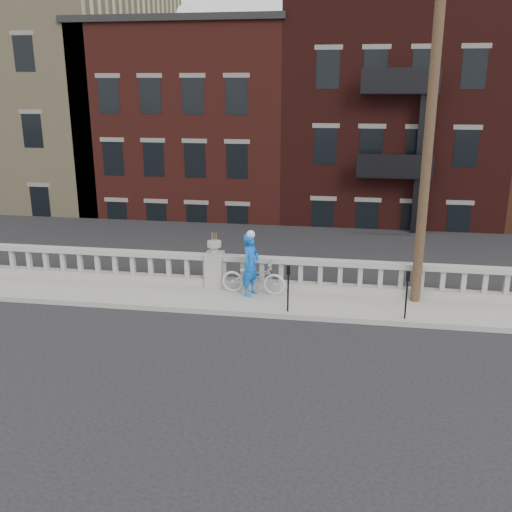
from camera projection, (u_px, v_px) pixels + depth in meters
The scene contains 10 objects.
ground at pixel (180, 342), 14.61m from camera, with size 120.00×120.00×0.00m, color black.
sidewalk at pixel (208, 298), 17.43m from camera, with size 32.00×2.20×0.15m, color gray.
balustrade at pixel (215, 271), 18.16m from camera, with size 28.00×0.34×1.03m.
planter_pedestal at pixel (215, 265), 18.11m from camera, with size 0.55×0.55×1.76m.
lower_level at pixel (293, 146), 35.55m from camera, with size 80.00×44.00×20.80m.
utility_pole at pixel (430, 127), 15.56m from camera, with size 1.60×0.28×10.00m.
parking_meter_d at pixel (288, 283), 15.97m from camera, with size 0.10×0.09×1.36m.
parking_meter_e at pixel (407, 290), 15.48m from camera, with size 0.10×0.09×1.36m.
bicycle at pixel (253, 277), 17.48m from camera, with size 0.69×1.99×1.04m, color silver.
cyclist at pixel (251, 265), 17.23m from camera, with size 0.70×0.46×1.93m, color blue.
Camera 1 is at (4.05, -12.87, 6.34)m, focal length 40.00 mm.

